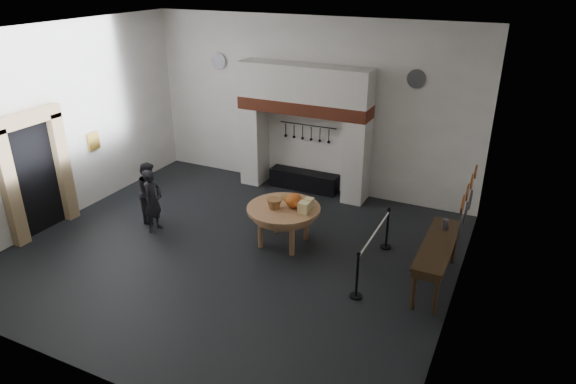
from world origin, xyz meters
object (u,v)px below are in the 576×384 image
at_px(visitor_near, 153,201).
at_px(barrier_post_far, 387,229).
at_px(visitor_far, 150,192).
at_px(side_table, 438,245).
at_px(barrier_post_near, 357,276).
at_px(work_table, 284,209).
at_px(iron_range, 304,180).

xyz_separation_m(visitor_near, barrier_post_far, (5.02, 1.52, -0.29)).
distance_m(visitor_far, side_table, 6.63).
distance_m(side_table, barrier_post_near, 1.65).
bearing_deg(visitor_far, visitor_near, -163.69).
xyz_separation_m(visitor_far, side_table, (6.63, 0.16, 0.14)).
bearing_deg(barrier_post_near, work_table, 149.68).
height_order(iron_range, barrier_post_near, barrier_post_near).
bearing_deg(barrier_post_far, side_table, -38.56).
bearing_deg(iron_range, work_table, -74.46).
relative_size(visitor_far, barrier_post_far, 1.62).
distance_m(iron_range, visitor_near, 4.25).
xyz_separation_m(visitor_far, barrier_post_near, (5.42, -0.88, -0.28)).
bearing_deg(side_table, work_table, 176.87).
relative_size(visitor_near, visitor_far, 1.02).
distance_m(iron_range, barrier_post_near, 5.05).
bearing_deg(barrier_post_near, side_table, 40.79).
xyz_separation_m(barrier_post_near, barrier_post_far, (0.00, 2.00, 0.00)).
bearing_deg(visitor_near, visitor_far, 41.54).
relative_size(visitor_far, barrier_post_near, 1.62).
bearing_deg(barrier_post_near, visitor_far, 170.74).
distance_m(work_table, side_table, 3.30).
height_order(iron_range, visitor_far, visitor_far).
distance_m(visitor_near, barrier_post_far, 5.25).
xyz_separation_m(work_table, visitor_far, (-3.34, -0.34, -0.11)).
xyz_separation_m(work_table, barrier_post_far, (2.09, 0.78, -0.39)).
height_order(visitor_near, barrier_post_near, visitor_near).
relative_size(work_table, visitor_near, 1.07).
distance_m(iron_range, work_table, 3.08).
distance_m(visitor_near, visitor_far, 0.57).
relative_size(iron_range, visitor_near, 1.28).
bearing_deg(barrier_post_far, barrier_post_near, -90.00).
relative_size(iron_range, side_table, 0.86).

